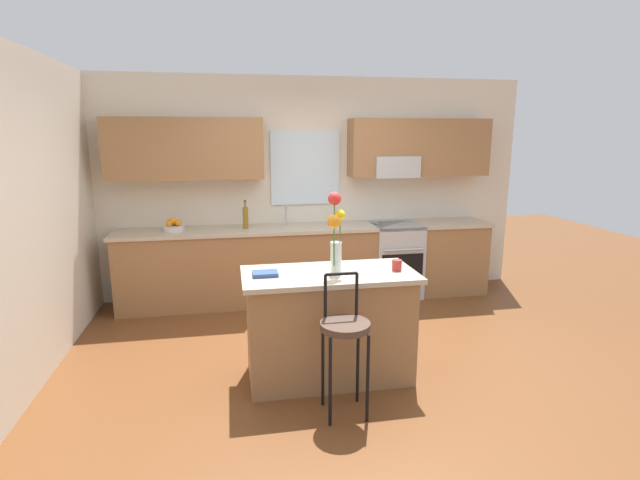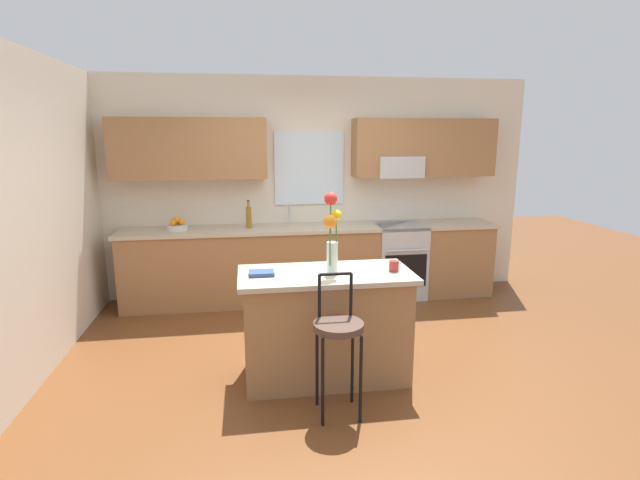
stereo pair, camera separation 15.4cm
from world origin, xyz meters
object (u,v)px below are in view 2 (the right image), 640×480
Objects in this scene: oven_range at (398,260)px; fruit_bowl_oranges at (177,225)px; flower_vase at (332,231)px; mug_ceramic at (394,266)px; bar_stool_near at (338,332)px; kitchen_island at (326,325)px; bottle_olive_oil at (249,217)px; cookbook at (261,273)px.

oven_range is 2.73m from fruit_bowl_oranges.
oven_range is 1.40× the size of flower_vase.
flower_vase is 7.29× the size of mug_ceramic.
bar_stool_near reaches higher than oven_range.
kitchen_island is 2.51m from fruit_bowl_oranges.
bar_stool_near reaches higher than mug_ceramic.
fruit_bowl_oranges is at bearing 179.69° from bottle_olive_oil.
bar_stool_near is (-1.26, -2.53, 0.18)m from oven_range.
flower_vase is 3.28× the size of cookbook.
cookbook is at bearing -179.82° from kitchen_island.
kitchen_island is 4.22× the size of bottle_olive_oil.
mug_ceramic reaches higher than cookbook.
oven_range is 2.83m from bar_stool_near.
bar_stool_near is at bearing -94.38° from flower_vase.
fruit_bowl_oranges is (-1.42, 2.56, 0.34)m from bar_stool_near.
cookbook is at bearing -87.80° from bottle_olive_oil.
fruit_bowl_oranges is at bearing 118.98° from bar_stool_near.
cookbook is 2.01m from bottle_olive_oil.
kitchen_island is 5.87× the size of fruit_bowl_oranges.
kitchen_island is 7.05× the size of cookbook.
bar_stool_near is at bearing -116.39° from oven_range.
bar_stool_near reaches higher than kitchen_island.
mug_ceramic is at bearing 0.42° from flower_vase.
bottle_olive_oil is (-1.15, 2.06, 0.09)m from mug_ceramic.
bottle_olive_oil is (-0.63, 2.06, -0.21)m from flower_vase.
kitchen_island is 0.81m from flower_vase.
bottle_olive_oil is (-0.59, 2.56, 0.42)m from bar_stool_near.
mug_ceramic is at bearing -60.82° from bottle_olive_oil.
oven_range is 2.51m from flower_vase.
bar_stool_near is 11.58× the size of mug_ceramic.
bottle_olive_oil reaches higher than fruit_bowl_oranges.
mug_ceramic is (-0.70, -2.03, 0.51)m from oven_range.
cookbook is 0.60× the size of bottle_olive_oil.
cookbook is (-0.56, 0.05, -0.33)m from flower_vase.
bar_stool_near is 2.66m from bottle_olive_oil.
mug_ceramic is (0.55, 0.50, 0.33)m from bar_stool_near.
kitchen_island is at bearing -54.76° from fruit_bowl_oranges.
bar_stool_near is at bearing -76.92° from bottle_olive_oil.
fruit_bowl_oranges is (-1.46, 2.07, -0.29)m from flower_vase.
flower_vase is at bearing -5.65° from cookbook.
kitchen_island is 2.17m from bottle_olive_oil.
oven_range is at bearing 59.09° from flower_vase.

